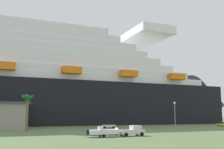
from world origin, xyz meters
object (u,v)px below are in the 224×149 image
object	(u,v)px
pickup_truck	(132,131)
parked_car_white_van	(109,125)
palm_tree	(28,103)
street_lamp	(175,112)
parked_car_yellow_taxi	(222,124)
small_boat_on_trailer	(106,132)
cruise_ship	(28,85)

from	to	relation	value
pickup_truck	parked_car_white_van	size ratio (longest dim) A/B	1.18
palm_tree	street_lamp	world-z (taller)	palm_tree
palm_tree	parked_car_yellow_taxi	xyz separation A→B (m)	(74.07, 17.99, -6.68)
small_boat_on_trailer	palm_tree	world-z (taller)	palm_tree
cruise_ship	parked_car_white_van	xyz separation A→B (m)	(27.22, -36.83, -16.84)
small_boat_on_trailer	parked_car_white_van	size ratio (longest dim) A/B	1.76
pickup_truck	street_lamp	world-z (taller)	street_lamp
pickup_truck	small_boat_on_trailer	size ratio (longest dim) A/B	0.67
cruise_ship	small_boat_on_trailer	size ratio (longest dim) A/B	25.81
pickup_truck	small_boat_on_trailer	distance (m)	6.02
pickup_truck	palm_tree	size ratio (longest dim) A/B	0.60
pickup_truck	street_lamp	size ratio (longest dim) A/B	0.74
palm_tree	parked_car_white_van	bearing A→B (deg)	31.15
cruise_ship	palm_tree	size ratio (longest dim) A/B	22.96
street_lamp	parked_car_white_van	xyz separation A→B (m)	(-10.69, 26.34, -4.29)
pickup_truck	street_lamp	xyz separation A→B (m)	(15.81, 10.02, 4.08)
small_boat_on_trailer	parked_car_white_van	distance (m)	38.89
cruise_ship	street_lamp	xyz separation A→B (m)	(37.91, -63.16, -12.55)
small_boat_on_trailer	palm_tree	distance (m)	27.10
small_boat_on_trailer	palm_tree	size ratio (longest dim) A/B	0.89
pickup_truck	small_boat_on_trailer	world-z (taller)	pickup_truck
pickup_truck	parked_car_yellow_taxi	world-z (taller)	pickup_truck
cruise_ship	parked_car_yellow_taxi	bearing A→B (deg)	-25.09
pickup_truck	parked_car_yellow_taxi	size ratio (longest dim) A/B	1.27
cruise_ship	parked_car_yellow_taxi	distance (m)	84.11
cruise_ship	pickup_truck	world-z (taller)	cruise_ship
small_boat_on_trailer	parked_car_yellow_taxi	world-z (taller)	small_boat_on_trailer
cruise_ship	palm_tree	world-z (taller)	cruise_ship
small_boat_on_trailer	street_lamp	size ratio (longest dim) A/B	1.11
palm_tree	parked_car_yellow_taxi	world-z (taller)	palm_tree
palm_tree	parked_car_yellow_taxi	bearing A→B (deg)	13.66
street_lamp	parked_car_yellow_taxi	xyz separation A→B (m)	(36.72, 28.22, -4.29)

